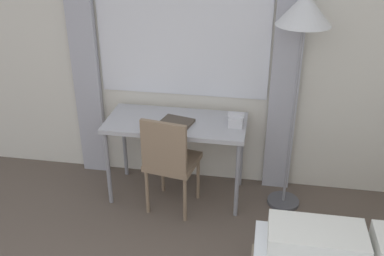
{
  "coord_description": "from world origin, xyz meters",
  "views": [
    {
      "loc": [
        0.55,
        -0.76,
        2.41
      ],
      "look_at": [
        0.05,
        2.19,
        0.89
      ],
      "focal_mm": 42.0,
      "sensor_mm": 36.0,
      "label": 1
    }
  ],
  "objects_px": {
    "standing_lamp": "(303,24)",
    "desk_chair": "(170,159)",
    "desk": "(176,128)",
    "telephone": "(236,120)",
    "book": "(177,122)"
  },
  "relations": [
    {
      "from": "desk",
      "to": "telephone",
      "type": "bearing_deg",
      "value": 1.3
    },
    {
      "from": "desk",
      "to": "standing_lamp",
      "type": "distance_m",
      "value": 1.33
    },
    {
      "from": "standing_lamp",
      "to": "desk_chair",
      "type": "bearing_deg",
      "value": -165.08
    },
    {
      "from": "desk",
      "to": "telephone",
      "type": "height_order",
      "value": "telephone"
    },
    {
      "from": "desk",
      "to": "book",
      "type": "bearing_deg",
      "value": -70.25
    },
    {
      "from": "desk",
      "to": "book",
      "type": "distance_m",
      "value": 0.09
    },
    {
      "from": "telephone",
      "to": "book",
      "type": "relative_size",
      "value": 0.53
    },
    {
      "from": "standing_lamp",
      "to": "book",
      "type": "xyz_separation_m",
      "value": [
        -0.94,
        -0.05,
        -0.85
      ]
    },
    {
      "from": "book",
      "to": "desk",
      "type": "bearing_deg",
      "value": 109.75
    },
    {
      "from": "desk_chair",
      "to": "book",
      "type": "xyz_separation_m",
      "value": [
        0.02,
        0.2,
        0.24
      ]
    },
    {
      "from": "desk",
      "to": "standing_lamp",
      "type": "xyz_separation_m",
      "value": [
        0.96,
        0.01,
        0.93
      ]
    },
    {
      "from": "desk",
      "to": "desk_chair",
      "type": "height_order",
      "value": "desk_chair"
    },
    {
      "from": "desk",
      "to": "book",
      "type": "height_order",
      "value": "book"
    },
    {
      "from": "desk_chair",
      "to": "telephone",
      "type": "distance_m",
      "value": 0.64
    },
    {
      "from": "desk_chair",
      "to": "telephone",
      "type": "relative_size",
      "value": 5.67
    }
  ]
}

